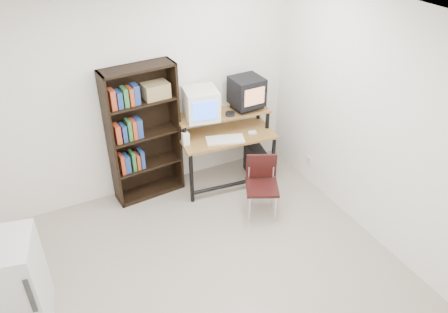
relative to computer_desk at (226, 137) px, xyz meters
name	(u,v)px	position (x,y,z in m)	size (l,w,h in m)	color
floor	(211,291)	(-0.99, -1.62, -0.69)	(4.00, 4.00, 0.01)	#AB9F8E
ceiling	(205,31)	(-0.99, -1.62, 1.91)	(4.00, 4.00, 0.01)	white
back_wall	(137,96)	(-0.99, 0.38, 0.61)	(4.00, 0.01, 2.60)	white
right_wall	(387,133)	(1.01, -1.62, 0.61)	(0.01, 4.00, 2.60)	white
computer_desk	(226,137)	(0.00, 0.00, 0.00)	(1.25, 0.72, 0.98)	olive
crt_monitor	(201,104)	(-0.28, 0.12, 0.47)	(0.46, 0.46, 0.38)	white
vcr	(247,106)	(0.35, 0.09, 0.32)	(0.36, 0.26, 0.08)	black
crt_tv	(247,91)	(0.32, 0.06, 0.54)	(0.39, 0.39, 0.35)	black
cd_spindle	(230,114)	(0.06, -0.01, 0.31)	(0.12, 0.12, 0.05)	#26262B
keyboard	(225,140)	(-0.09, -0.15, 0.05)	(0.47, 0.21, 0.04)	white
mousepad	(252,133)	(0.31, -0.13, 0.04)	(0.22, 0.18, 0.01)	black
mouse	(252,133)	(0.30, -0.15, 0.05)	(0.10, 0.06, 0.03)	white
desk_speaker	(186,139)	(-0.56, -0.02, 0.12)	(0.08, 0.07, 0.17)	white
pc_tower	(256,162)	(0.43, -0.06, -0.48)	(0.20, 0.45, 0.42)	black
school_chair	(262,181)	(0.09, -0.77, -0.23)	(0.50, 0.50, 0.75)	black
bookshelf	(143,132)	(-1.01, 0.23, 0.20)	(0.88, 0.36, 1.73)	black
mini_fridge	(9,285)	(-2.71, -1.15, -0.21)	(0.66, 0.67, 0.95)	silver
wall_outlet	(309,161)	(1.00, -0.47, -0.39)	(0.02, 0.08, 0.12)	beige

